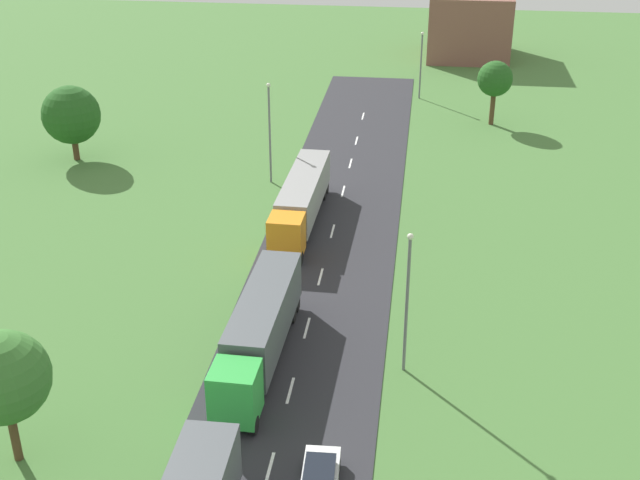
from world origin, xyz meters
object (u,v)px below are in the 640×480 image
object	(u,v)px
car_third	(320,479)
tree_oak	(71,115)
tree_maple	(495,79)
lamppost_second	(407,297)
lamppost_third	(270,128)
distant_building	(469,24)
truck_second	(260,329)
lamppost_fourth	(421,62)
truck_third	(301,199)
tree_elm	(3,378)

from	to	relation	value
car_third	tree_oak	xyz separation A→B (m)	(-28.14, 40.57, 3.47)
tree_oak	tree_maple	bearing A→B (deg)	21.50
car_third	lamppost_second	world-z (taller)	lamppost_second
lamppost_third	distant_building	distance (m)	51.04
car_third	tree_oak	size ratio (longest dim) A/B	0.62
distant_building	truck_second	bearing A→B (deg)	-100.52
tree_oak	lamppost_fourth	bearing A→B (deg)	37.11
distant_building	lamppost_fourth	bearing A→B (deg)	-105.88
truck_third	tree_maple	world-z (taller)	tree_maple
tree_oak	tree_elm	world-z (taller)	tree_elm
lamppost_fourth	tree_oak	bearing A→B (deg)	-142.89
car_third	truck_third	bearing A→B (deg)	100.08
truck_third	lamppost_second	world-z (taller)	lamppost_second
lamppost_second	tree_oak	bearing A→B (deg)	136.45
tree_maple	tree_elm	bearing A→B (deg)	-115.03
lamppost_second	lamppost_third	bearing A→B (deg)	115.14
tree_oak	lamppost_third	bearing A→B (deg)	-9.59
truck_third	lamppost_third	bearing A→B (deg)	115.60
car_third	tree_maple	distance (m)	57.12
tree_oak	tree_maple	distance (m)	41.93
car_third	lamppost_second	xyz separation A→B (m)	(3.51, 10.48, 3.99)
lamppost_third	tree_oak	xyz separation A→B (m)	(-19.04, 3.22, -0.62)
lamppost_third	lamppost_fourth	size ratio (longest dim) A/B	1.17
car_third	distant_building	xyz separation A→B (m)	(9.12, 85.03, 3.37)
truck_third	lamppost_fourth	distance (m)	36.15
tree_elm	truck_second	bearing A→B (deg)	43.63
car_third	lamppost_third	size ratio (longest dim) A/B	0.49
truck_third	lamppost_second	xyz separation A→B (m)	(8.70, -18.71, 2.72)
tree_elm	tree_maple	bearing A→B (deg)	64.97
lamppost_second	lamppost_third	size ratio (longest dim) A/B	0.98
lamppost_second	lamppost_fourth	size ratio (longest dim) A/B	1.15
tree_oak	tree_elm	bearing A→B (deg)	-71.90
lamppost_second	lamppost_fourth	bearing A→B (deg)	90.32
truck_third	car_third	bearing A→B (deg)	-79.92
tree_maple	lamppost_fourth	bearing A→B (deg)	132.48
truck_second	truck_third	distance (m)	18.94
truck_third	distant_building	xyz separation A→B (m)	(14.31, 55.84, 2.10)
truck_third	tree_maple	size ratio (longest dim) A/B	2.20
truck_second	lamppost_second	world-z (taller)	lamppost_second
tree_elm	lamppost_fourth	bearing A→B (deg)	74.04
tree_oak	distant_building	distance (m)	58.01
tree_oak	lamppost_second	bearing A→B (deg)	-43.55
lamppost_fourth	tree_maple	world-z (taller)	lamppost_fourth
truck_second	truck_third	bearing A→B (deg)	91.27
truck_third	tree_elm	bearing A→B (deg)	-108.92
tree_elm	distant_building	distance (m)	87.94
lamppost_second	tree_elm	world-z (taller)	lamppost_second
tree_maple	car_third	bearing A→B (deg)	-101.00
truck_third	tree_oak	bearing A→B (deg)	153.63
lamppost_second	distant_building	distance (m)	74.76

